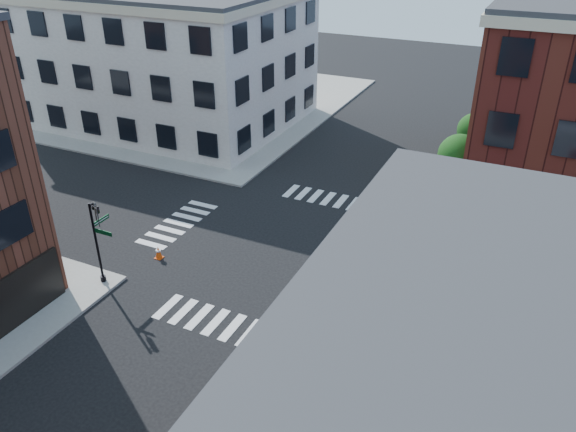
# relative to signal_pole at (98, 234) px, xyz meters

# --- Properties ---
(ground) EXTENTS (120.00, 120.00, 0.00)m
(ground) POSITION_rel_signal_pole_xyz_m (6.72, 6.68, -2.86)
(ground) COLOR black
(ground) RESTS_ON ground
(sidewalk_nw) EXTENTS (30.00, 30.00, 0.15)m
(sidewalk_nw) POSITION_rel_signal_pole_xyz_m (-14.28, 27.68, -2.78)
(sidewalk_nw) COLOR gray
(sidewalk_nw) RESTS_ON ground
(building_nw) EXTENTS (22.00, 16.00, 11.00)m
(building_nw) POSITION_rel_signal_pole_xyz_m (-12.28, 22.68, 2.64)
(building_nw) COLOR beige
(building_nw) RESTS_ON ground
(tree_near) EXTENTS (2.69, 2.69, 4.49)m
(tree_near) POSITION_rel_signal_pole_xyz_m (14.28, 16.65, 0.30)
(tree_near) COLOR black
(tree_near) RESTS_ON ground
(tree_far) EXTENTS (2.43, 2.43, 4.07)m
(tree_far) POSITION_rel_signal_pole_xyz_m (14.28, 22.65, 0.02)
(tree_far) COLOR black
(tree_far) RESTS_ON ground
(signal_pole) EXTENTS (1.29, 1.24, 4.60)m
(signal_pole) POSITION_rel_signal_pole_xyz_m (0.00, 0.00, 0.00)
(signal_pole) COLOR black
(signal_pole) RESTS_ON ground
(box_truck) EXTENTS (7.84, 3.02, 3.48)m
(box_truck) POSITION_rel_signal_pole_xyz_m (21.08, 4.59, -1.05)
(box_truck) COLOR white
(box_truck) RESTS_ON ground
(traffic_cone) EXTENTS (0.41, 0.41, 0.75)m
(traffic_cone) POSITION_rel_signal_pole_xyz_m (1.02, 3.02, -2.50)
(traffic_cone) COLOR #EC490A
(traffic_cone) RESTS_ON ground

